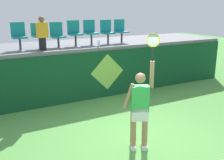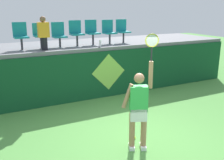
% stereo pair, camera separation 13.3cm
% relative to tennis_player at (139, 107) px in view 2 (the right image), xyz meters
% --- Properties ---
extents(ground_plane, '(40.00, 40.00, 0.00)m').
position_rel_tennis_player_xyz_m(ground_plane, '(0.24, 0.32, -0.99)').
color(ground_plane, '#519342').
extents(court_back_wall, '(12.50, 0.20, 1.63)m').
position_rel_tennis_player_xyz_m(court_back_wall, '(0.24, 3.63, -0.18)').
color(court_back_wall, '#0F4223').
rests_on(court_back_wall, ground_plane).
extents(spectator_platform, '(12.50, 2.72, 0.12)m').
position_rel_tennis_player_xyz_m(spectator_platform, '(0.24, 4.94, 0.70)').
color(spectator_platform, slate).
rests_on(spectator_platform, court_back_wall).
extents(tennis_player, '(0.70, 0.39, 2.57)m').
position_rel_tennis_player_xyz_m(tennis_player, '(0.00, 0.00, 0.00)').
color(tennis_player, white).
rests_on(tennis_player, ground_plane).
extents(tennis_ball, '(0.07, 0.07, 0.07)m').
position_rel_tennis_player_xyz_m(tennis_ball, '(0.18, 0.42, -0.96)').
color(tennis_ball, '#D1E533').
rests_on(tennis_ball, ground_plane).
extents(water_bottle, '(0.07, 0.07, 0.22)m').
position_rel_tennis_player_xyz_m(water_bottle, '(0.86, 3.80, 0.87)').
color(water_bottle, white).
rests_on(water_bottle, spectator_platform).
extents(stadium_chair_0, '(0.44, 0.42, 0.86)m').
position_rel_tennis_player_xyz_m(stadium_chair_0, '(-1.63, 4.44, 1.24)').
color(stadium_chair_0, '#38383D').
rests_on(stadium_chair_0, spectator_platform).
extents(stadium_chair_1, '(0.44, 0.42, 0.82)m').
position_rel_tennis_player_xyz_m(stadium_chair_1, '(-1.01, 4.43, 1.23)').
color(stadium_chair_1, '#38383D').
rests_on(stadium_chair_1, spectator_platform).
extents(stadium_chair_2, '(0.44, 0.42, 0.83)m').
position_rel_tennis_player_xyz_m(stadium_chair_2, '(-0.38, 4.44, 1.20)').
color(stadium_chair_2, '#38383D').
rests_on(stadium_chair_2, spectator_platform).
extents(stadium_chair_3, '(0.44, 0.42, 0.87)m').
position_rel_tennis_player_xyz_m(stadium_chair_3, '(0.24, 4.44, 1.24)').
color(stadium_chair_3, '#38383D').
rests_on(stadium_chair_3, spectator_platform).
extents(stadium_chair_4, '(0.44, 0.42, 0.88)m').
position_rel_tennis_player_xyz_m(stadium_chair_4, '(0.85, 4.44, 1.25)').
color(stadium_chair_4, '#38383D').
rests_on(stadium_chair_4, spectator_platform).
extents(stadium_chair_5, '(0.44, 0.42, 0.86)m').
position_rel_tennis_player_xyz_m(stadium_chair_5, '(1.52, 4.44, 1.23)').
color(stadium_chair_5, '#38383D').
rests_on(stadium_chair_5, spectator_platform).
extents(stadium_chair_6, '(0.44, 0.42, 0.87)m').
position_rel_tennis_player_xyz_m(stadium_chair_6, '(2.11, 4.44, 1.25)').
color(stadium_chair_6, '#38383D').
rests_on(stadium_chair_6, spectator_platform).
extents(spectator_0, '(0.34, 0.20, 1.05)m').
position_rel_tennis_player_xyz_m(spectator_0, '(-1.01, 3.96, 1.30)').
color(spectator_0, black).
rests_on(spectator_0, spectator_platform).
extents(wall_signage_mount, '(1.27, 0.01, 1.53)m').
position_rel_tennis_player_xyz_m(wall_signage_mount, '(1.05, 3.53, -0.99)').
color(wall_signage_mount, '#0F4223').
rests_on(wall_signage_mount, ground_plane).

